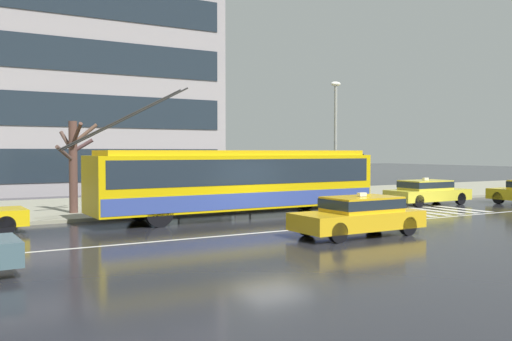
{
  "coord_description": "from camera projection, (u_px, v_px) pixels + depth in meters",
  "views": [
    {
      "loc": [
        -10.28,
        -16.96,
        2.73
      ],
      "look_at": [
        0.85,
        2.73,
        1.94
      ],
      "focal_mm": 38.2,
      "sensor_mm": 36.0,
      "label": 1
    }
  ],
  "objects": [
    {
      "name": "street_tree_bare",
      "position": [
        74.0,
        161.0,
        22.92
      ],
      "size": [
        1.9,
        1.73,
        3.87
      ],
      "color": "brown",
      "rests_on": "sidewalk_slab"
    },
    {
      "name": "crosswalk_stripe_inner_b",
      "position": [
        439.0,
        209.0,
        25.99
      ],
      "size": [
        0.44,
        4.4,
        0.01
      ],
      "primitive_type": "cube",
      "color": "beige",
      "rests_on": "ground_plane"
    },
    {
      "name": "crosswalk_stripe_edge_near",
      "position": [
        397.0,
        212.0,
        24.66
      ],
      "size": [
        0.44,
        4.4,
        0.01
      ],
      "primitive_type": "cube",
      "color": "beige",
      "rests_on": "ground_plane"
    },
    {
      "name": "trolleybus",
      "position": [
        239.0,
        180.0,
        22.55
      ],
      "size": [
        13.27,
        2.78,
        5.2
      ],
      "color": "#D9B008",
      "rests_on": "ground_plane"
    },
    {
      "name": "crosswalk_stripe_edge_far",
      "position": [
        452.0,
        208.0,
        26.43
      ],
      "size": [
        0.44,
        4.4,
        0.01
      ],
      "primitive_type": "cube",
      "color": "beige",
      "rests_on": "ground_plane"
    },
    {
      "name": "taxi_ahead_of_bus",
      "position": [
        427.0,
        191.0,
        27.93
      ],
      "size": [
        4.52,
        1.83,
        1.39
      ],
      "color": "yellow",
      "rests_on": "ground_plane"
    },
    {
      "name": "lane_centre_line",
      "position": [
        290.0,
        230.0,
        18.86
      ],
      "size": [
        72.0,
        0.14,
        0.01
      ],
      "primitive_type": "cube",
      "color": "silver",
      "rests_on": "ground_plane"
    },
    {
      "name": "street_lamp",
      "position": [
        336.0,
        130.0,
        28.29
      ],
      "size": [
        0.6,
        0.32,
        6.22
      ],
      "color": "gray",
      "rests_on": "sidewalk_slab"
    },
    {
      "name": "crosswalk_stripe_center",
      "position": [
        425.0,
        210.0,
        25.55
      ],
      "size": [
        0.44,
        4.4,
        0.01
      ],
      "primitive_type": "cube",
      "color": "beige",
      "rests_on": "ground_plane"
    },
    {
      "name": "sidewalk_slab",
      "position": [
        177.0,
        203.0,
        28.24
      ],
      "size": [
        80.0,
        10.0,
        0.14
      ],
      "primitive_type": "cube",
      "color": "gray",
      "rests_on": "ground_plane"
    },
    {
      "name": "taxi_oncoming_near",
      "position": [
        359.0,
        214.0,
        17.67
      ],
      "size": [
        4.42,
        1.85,
        1.39
      ],
      "color": "gold",
      "rests_on": "ground_plane"
    },
    {
      "name": "ground_plane",
      "position": [
        272.0,
        226.0,
        19.91
      ],
      "size": [
        160.0,
        160.0,
        0.0
      ],
      "primitive_type": "plane",
      "color": "#222329"
    },
    {
      "name": "crosswalk_stripe_inner_a",
      "position": [
        411.0,
        211.0,
        25.11
      ],
      "size": [
        0.44,
        4.4,
        0.01
      ],
      "primitive_type": "cube",
      "color": "beige",
      "rests_on": "ground_plane"
    },
    {
      "name": "pedestrian_approaching_curb",
      "position": [
        220.0,
        172.0,
        26.74
      ],
      "size": [
        0.96,
        0.96,
        2.03
      ],
      "color": "black",
      "rests_on": "sidewalk_slab"
    },
    {
      "name": "pedestrian_at_shelter",
      "position": [
        192.0,
        186.0,
        26.37
      ],
      "size": [
        0.48,
        0.48,
        1.59
      ],
      "color": "navy",
      "rests_on": "sidewalk_slab"
    },
    {
      "name": "bus_shelter",
      "position": [
        207.0,
        167.0,
        25.15
      ],
      "size": [
        3.82,
        1.76,
        2.46
      ],
      "color": "gray",
      "rests_on": "sidewalk_slab"
    }
  ]
}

